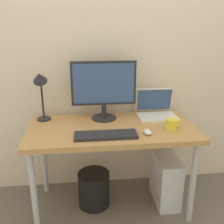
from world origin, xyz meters
name	(u,v)px	position (x,y,z in m)	size (l,w,h in m)	color
ground_plane	(112,204)	(0.00, 0.00, 0.00)	(6.00, 6.00, 0.00)	#665B51
back_wall	(107,44)	(0.00, 0.38, 1.30)	(4.40, 0.04, 2.60)	beige
desk	(112,135)	(0.00, 0.00, 0.64)	(1.28, 0.63, 0.71)	#B7844C
monitor	(104,87)	(-0.05, 0.18, 0.98)	(0.52, 0.20, 0.48)	#232328
laptop	(156,110)	(0.40, 0.20, 0.77)	(0.32, 0.26, 0.23)	silver
desk_lamp	(40,85)	(-0.54, 0.18, 1.01)	(0.11, 0.16, 0.43)	#232328
keyboard	(106,135)	(-0.06, -0.18, 0.72)	(0.44, 0.14, 0.02)	#232328
mouse	(147,132)	(0.24, -0.17, 0.73)	(0.06, 0.09, 0.03)	silver
coffee_mug	(172,124)	(0.44, -0.10, 0.75)	(0.12, 0.09, 0.08)	yellow
computer_tower	(166,180)	(0.46, 0.00, 0.21)	(0.18, 0.36, 0.42)	silver
wastebasket	(94,189)	(-0.15, 0.02, 0.15)	(0.26, 0.26, 0.30)	black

